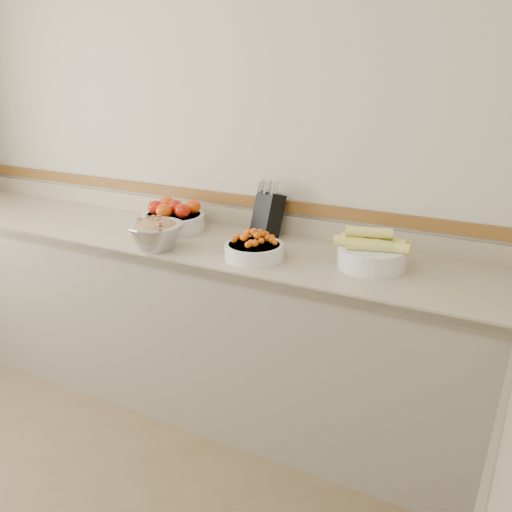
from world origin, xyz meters
The scene contains 7 objects.
back_wall centered at (0.00, 2.00, 1.30)m, with size 4.00×4.00×0.00m, color beige.
counter_back centered at (0.00, 1.68, 0.45)m, with size 4.00×0.65×1.08m.
knife_block centered at (0.12, 1.90, 1.02)m, with size 0.17×0.19×0.30m.
tomato_bowl centered at (-0.37, 1.77, 0.97)m, with size 0.33×0.33×0.16m.
cherry_tomato_bowl centered at (0.22, 1.57, 0.95)m, with size 0.27×0.27×0.15m.
corn_bowl centered at (0.73, 1.71, 0.97)m, with size 0.33×0.30×0.18m.
rhubarb_bowl centered at (-0.26, 1.47, 0.98)m, with size 0.27×0.27×0.15m.
Camera 1 is at (1.39, -0.60, 1.77)m, focal length 40.00 mm.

